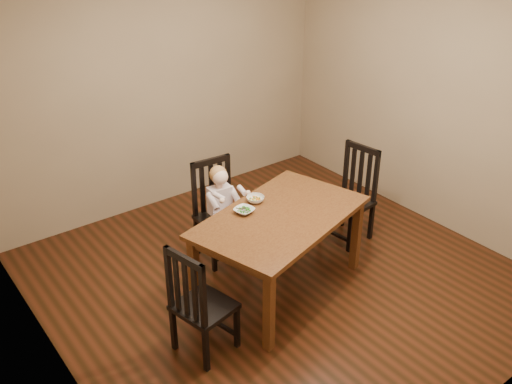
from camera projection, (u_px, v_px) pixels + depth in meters
room at (282, 144)px, 4.69m from camera, size 4.01×4.01×2.71m
dining_table at (280, 224)px, 4.88m from camera, size 1.71×1.29×0.76m
chair_child at (219, 212)px, 5.45m from camera, size 0.46×0.44×0.99m
chair_left at (199, 304)px, 4.26m from camera, size 0.47×0.48×0.96m
chair_right at (351, 196)px, 5.75m from camera, size 0.45×0.47×0.99m
toddler at (221, 203)px, 5.36m from camera, size 0.31×0.38×0.49m
bowl_peas at (244, 211)px, 4.86m from camera, size 0.20×0.20×0.04m
bowl_veg at (255, 199)px, 5.03m from camera, size 0.21×0.21×0.05m
fork at (243, 211)px, 4.81m from camera, size 0.10×0.08×0.05m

